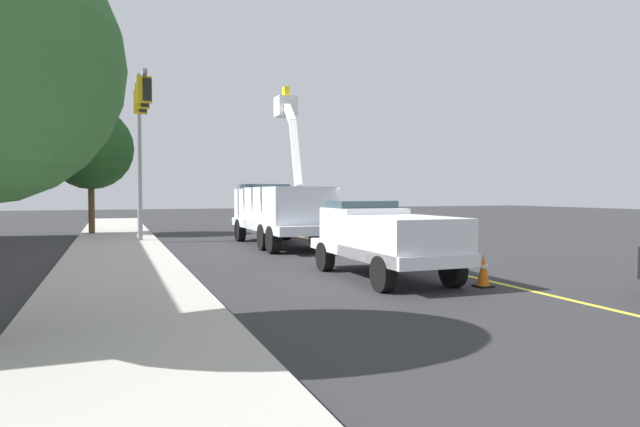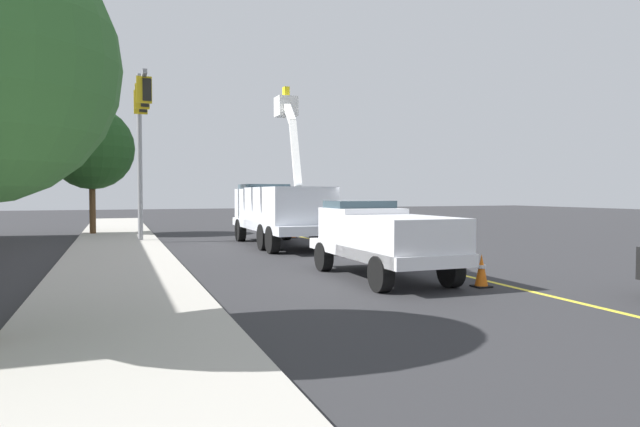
# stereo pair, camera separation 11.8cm
# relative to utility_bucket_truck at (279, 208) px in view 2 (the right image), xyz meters

# --- Properties ---
(ground) EXTENTS (120.00, 120.00, 0.00)m
(ground) POSITION_rel_utility_bucket_truck_xyz_m (-3.20, -2.28, -1.61)
(ground) COLOR #2D2D30
(sidewalk_far_side) EXTENTS (60.06, 4.87, 0.12)m
(sidewalk_far_side) POSITION_rel_utility_bucket_truck_xyz_m (-3.02, 6.66, -1.55)
(sidewalk_far_side) COLOR #B2ADA3
(sidewalk_far_side) RESTS_ON ground
(lane_centre_stripe) EXTENTS (49.99, 1.22, 0.01)m
(lane_centre_stripe) POSITION_rel_utility_bucket_truck_xyz_m (-3.20, -2.28, -1.61)
(lane_centre_stripe) COLOR yellow
(lane_centre_stripe) RESTS_ON ground
(utility_bucket_truck) EXTENTS (8.25, 2.73, 7.14)m
(utility_bucket_truck) POSITION_rel_utility_bucket_truck_xyz_m (0.00, 0.00, 0.00)
(utility_bucket_truck) COLOR white
(utility_bucket_truck) RESTS_ON ground
(service_pickup_truck) EXTENTS (5.64, 2.29, 2.06)m
(service_pickup_truck) POSITION_rel_utility_bucket_truck_xyz_m (-9.83, 0.22, -0.49)
(service_pickup_truck) COLOR white
(service_pickup_truck) RESTS_ON ground
(passing_minivan) EXTENTS (4.84, 2.03, 1.69)m
(passing_minivan) POSITION_rel_utility_bucket_truck_xyz_m (7.34, -4.84, -0.64)
(passing_minivan) COLOR tan
(passing_minivan) RESTS_ON ground
(traffic_cone_leading) EXTENTS (0.40, 0.40, 0.81)m
(traffic_cone_leading) POSITION_rel_utility_bucket_truck_xyz_m (-11.91, -1.39, -1.22)
(traffic_cone_leading) COLOR black
(traffic_cone_leading) RESTS_ON ground
(traffic_cone_mid_front) EXTENTS (0.40, 0.40, 0.73)m
(traffic_cone_mid_front) POSITION_rel_utility_bucket_truck_xyz_m (-3.91, -1.99, -1.25)
(traffic_cone_mid_front) COLOR black
(traffic_cone_mid_front) RESTS_ON ground
(traffic_cone_mid_rear) EXTENTS (0.40, 0.40, 0.72)m
(traffic_cone_mid_rear) POSITION_rel_utility_bucket_truck_xyz_m (3.52, -1.79, -1.26)
(traffic_cone_mid_rear) COLOR black
(traffic_cone_mid_rear) RESTS_ON ground
(traffic_signal_mast) EXTENTS (5.50, 0.63, 7.68)m
(traffic_signal_mast) POSITION_rel_utility_bucket_truck_xyz_m (1.93, 5.54, 3.65)
(traffic_signal_mast) COLOR gray
(traffic_signal_mast) RESTS_ON ground
(street_tree_right) EXTENTS (4.40, 4.40, 6.86)m
(street_tree_right) POSITION_rel_utility_bucket_truck_xyz_m (8.93, 7.62, 3.04)
(street_tree_right) COLOR brown
(street_tree_right) RESTS_ON ground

